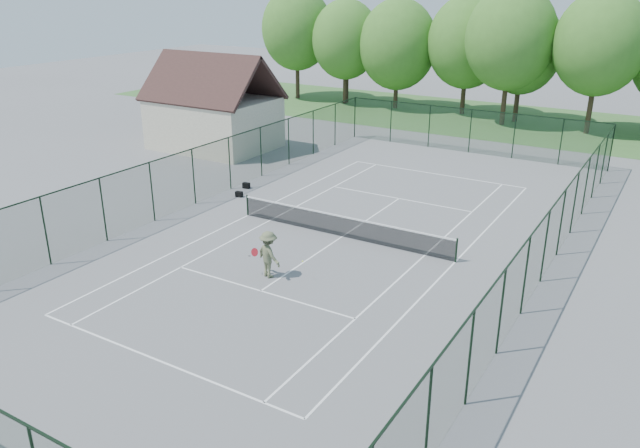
{
  "coord_description": "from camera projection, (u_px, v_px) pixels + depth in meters",
  "views": [
    {
      "loc": [
        13.0,
        -23.52,
        11.09
      ],
      "look_at": [
        0.0,
        -2.0,
        1.3
      ],
      "focal_mm": 35.0,
      "sensor_mm": 36.0,
      "label": 1
    }
  ],
  "objects": [
    {
      "name": "court_lines",
      "position": [
        342.0,
        237.0,
        29.05
      ],
      "size": [
        11.05,
        23.85,
        0.01
      ],
      "color": "white",
      "rests_on": "ground"
    },
    {
      "name": "tennis_net",
      "position": [
        342.0,
        225.0,
        28.84
      ],
      "size": [
        11.08,
        0.08,
        1.1
      ],
      "color": "black",
      "rests_on": "ground"
    },
    {
      "name": "grass_far",
      "position": [
        514.0,
        121.0,
        52.97
      ],
      "size": [
        80.0,
        16.0,
        0.01
      ],
      "primitive_type": "cube",
      "color": "#406F33",
      "rests_on": "ground"
    },
    {
      "name": "tree_line_far",
      "position": [
        523.0,
        49.0,
        50.8
      ],
      "size": [
        39.4,
        6.4,
        9.7
      ],
      "color": "#412D20",
      "rests_on": "ground"
    },
    {
      "name": "fence_enclosure",
      "position": [
        343.0,
        205.0,
        28.48
      ],
      "size": [
        18.05,
        36.05,
        3.02
      ],
      "color": "#1A3724",
      "rests_on": "ground"
    },
    {
      "name": "tennis_player",
      "position": [
        269.0,
        254.0,
        24.78
      ],
      "size": [
        2.26,
        1.08,
        1.94
      ],
      "color": "#5F6545",
      "rests_on": "ground"
    },
    {
      "name": "ground",
      "position": [
        342.0,
        237.0,
        29.05
      ],
      "size": [
        140.0,
        140.0,
        0.0
      ],
      "primitive_type": "plane",
      "color": "slate",
      "rests_on": "ground"
    },
    {
      "name": "sports_bag_a",
      "position": [
        246.0,
        186.0,
        35.81
      ],
      "size": [
        0.44,
        0.3,
        0.33
      ],
      "primitive_type": "cube",
      "rotation": [
        0.0,
        0.0,
        0.13
      ],
      "color": "black",
      "rests_on": "ground"
    },
    {
      "name": "utility_building",
      "position": [
        213.0,
        104.0,
        43.6
      ],
      "size": [
        8.6,
        6.27,
        6.63
      ],
      "color": "beige",
      "rests_on": "ground"
    },
    {
      "name": "sports_bag_b",
      "position": [
        239.0,
        194.0,
        34.38
      ],
      "size": [
        0.41,
        0.28,
        0.3
      ],
      "primitive_type": "cube",
      "rotation": [
        0.0,
        0.0,
        0.11
      ],
      "color": "black",
      "rests_on": "ground"
    }
  ]
}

